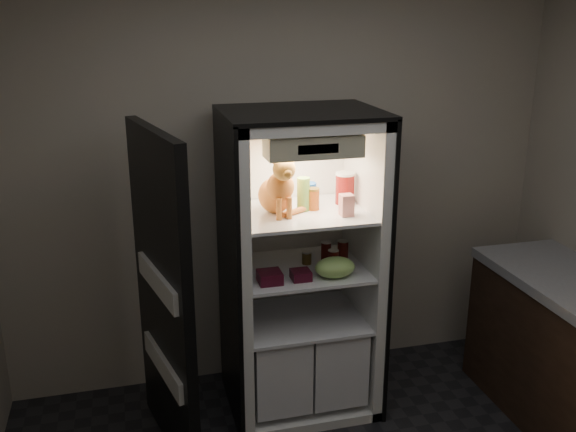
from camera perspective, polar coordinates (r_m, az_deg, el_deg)
The scene contains 16 objects.
room_shell at distance 2.45m, azimuth 9.79°, elevation -1.23°, with size 3.60×3.60×3.60m.
refrigerator at distance 3.97m, azimuth 0.97°, elevation -6.20°, with size 0.90×0.72×1.88m.
fridge_door at distance 3.55m, azimuth -11.02°, elevation -7.37°, with size 0.25×0.86×1.85m.
tabby_cat at distance 3.65m, azimuth -0.90°, elevation 2.34°, with size 0.33×0.37×0.38m.
parmesan_shaker at distance 3.72m, azimuth 1.37°, elevation 1.96°, with size 0.08×0.08×0.20m.
mayo_tub at distance 3.85m, azimuth 1.82°, elevation 2.00°, with size 0.10×0.10×0.13m.
salsa_jar at distance 3.75m, azimuth 2.25°, elevation 1.53°, with size 0.07×0.07×0.13m.
pepper_jar at distance 3.87m, azimuth 5.08°, elevation 2.49°, with size 0.11×0.11×0.19m.
cream_carton at distance 3.65m, azimuth 5.22°, elevation 0.97°, with size 0.07×0.07×0.12m, color silver.
soda_can_a at distance 3.95m, azimuth 3.40°, elevation -3.12°, with size 0.06×0.06×0.11m.
soda_can_b at distance 3.95m, azimuth 4.90°, elevation -3.05°, with size 0.07×0.07×0.12m.
soda_can_c at distance 3.81m, azimuth 4.04°, elevation -3.88°, with size 0.06×0.06×0.12m.
condiment_jar at distance 3.89m, azimuth 1.68°, elevation -3.71°, with size 0.06×0.06×0.08m.
grape_bag at distance 3.70m, azimuth 4.19°, elevation -4.57°, with size 0.24×0.17×0.12m, color #87C55C.
berry_box_left at distance 3.63m, azimuth -1.64°, elevation -5.45°, with size 0.13×0.13×0.07m, color #4C0C1F.
berry_box_right at distance 3.67m, azimuth 1.15°, elevation -5.26°, with size 0.11×0.11×0.05m, color #4C0C1F.
Camera 1 is at (-0.98, -2.10, 2.41)m, focal length 40.00 mm.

